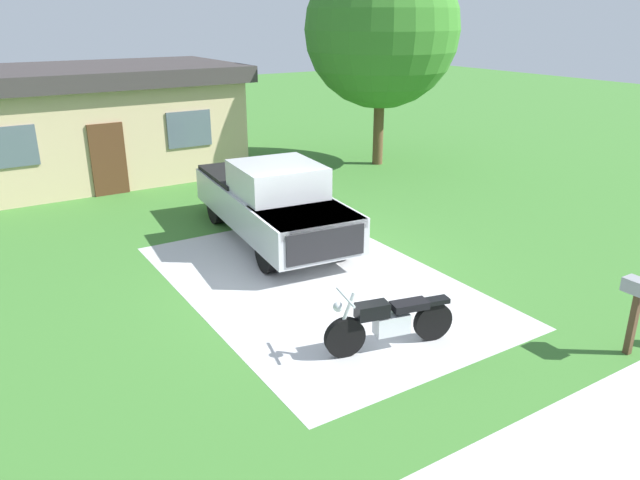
{
  "coord_description": "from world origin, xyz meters",
  "views": [
    {
      "loc": [
        -5.77,
        -9.28,
        5.04
      ],
      "look_at": [
        0.1,
        0.02,
        0.9
      ],
      "focal_mm": 33.83,
      "sensor_mm": 36.0,
      "label": 1
    }
  ],
  "objects": [
    {
      "name": "ground_plane",
      "position": [
        0.0,
        0.0,
        0.0
      ],
      "size": [
        80.0,
        80.0,
        0.0
      ],
      "primitive_type": "plane",
      "color": "#3C762E"
    },
    {
      "name": "pickup_truck",
      "position": [
        0.48,
        2.79,
        0.95
      ],
      "size": [
        2.55,
        5.79,
        1.9
      ],
      "color": "black",
      "rests_on": "ground"
    },
    {
      "name": "neighbor_house",
      "position": [
        -1.78,
        11.13,
        1.79
      ],
      "size": [
        9.6,
        5.6,
        3.5
      ],
      "color": "tan",
      "rests_on": "ground"
    },
    {
      "name": "mailbox",
      "position": [
        2.77,
        -4.86,
        0.98
      ],
      "size": [
        0.26,
        0.48,
        1.26
      ],
      "color": "#4C3823",
      "rests_on": "ground"
    },
    {
      "name": "driveway_pad",
      "position": [
        0.0,
        0.0,
        0.0
      ],
      "size": [
        4.94,
        7.56,
        0.01
      ],
      "primitive_type": "cube",
      "color": "#BBBBBB",
      "rests_on": "ground"
    },
    {
      "name": "sidewalk_strip",
      "position": [
        0.0,
        -6.0,
        0.0
      ],
      "size": [
        36.0,
        1.8,
        0.01
      ],
      "primitive_type": "cube",
      "color": "beige",
      "rests_on": "ground"
    },
    {
      "name": "motorcycle",
      "position": [
        -0.32,
        -2.7,
        0.47
      ],
      "size": [
        2.18,
        0.83,
        1.09
      ],
      "color": "black",
      "rests_on": "ground"
    },
    {
      "name": "shade_tree",
      "position": [
        7.26,
        7.52,
        4.53
      ],
      "size": [
        5.15,
        5.15,
        7.11
      ],
      "color": "brown",
      "rests_on": "ground"
    }
  ]
}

